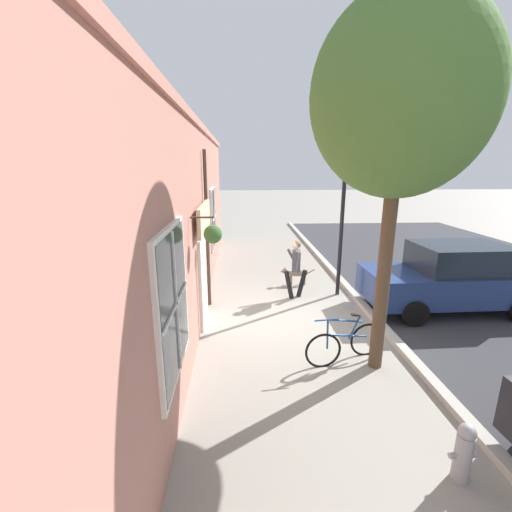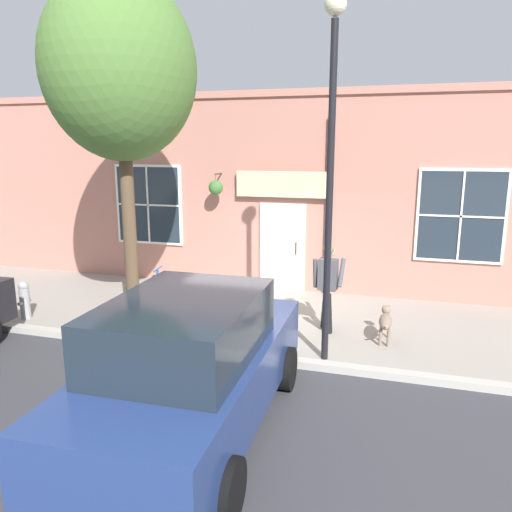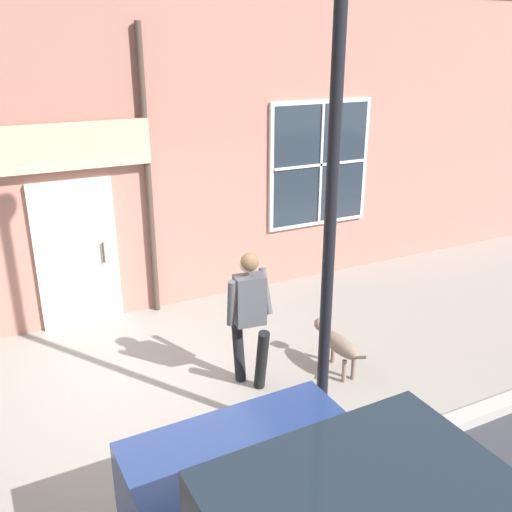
{
  "view_description": "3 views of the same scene",
  "coord_description": "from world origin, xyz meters",
  "px_view_note": "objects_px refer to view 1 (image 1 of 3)",
  "views": [
    {
      "loc": [
        -1.31,
        -7.85,
        3.68
      ],
      "look_at": [
        -0.81,
        1.82,
        1.11
      ],
      "focal_mm": 24.0,
      "sensor_mm": 36.0,
      "label": 1
    },
    {
      "loc": [
        9.22,
        2.55,
        3.42
      ],
      "look_at": [
        -1.18,
        -0.53,
        1.02
      ],
      "focal_mm": 35.0,
      "sensor_mm": 36.0,
      "label": 2
    },
    {
      "loc": [
        5.52,
        -1.23,
        3.84
      ],
      "look_at": [
        -1.13,
        2.08,
        1.0
      ],
      "focal_mm": 40.0,
      "sensor_mm": 36.0,
      "label": 3
    }
  ],
  "objects_px": {
    "parked_car_mid_block": "(452,277)",
    "fire_hydrant": "(464,451)",
    "street_lamp": "(345,170)",
    "street_tree_by_curb": "(402,103)",
    "pedestrian_walking": "(296,264)",
    "leaning_bicycle": "(346,343)",
    "dog_on_leash": "(296,273)"
  },
  "relations": [
    {
      "from": "pedestrian_walking",
      "to": "street_tree_by_curb",
      "type": "distance_m",
      "value": 5.13
    },
    {
      "from": "street_tree_by_curb",
      "to": "leaning_bicycle",
      "type": "relative_size",
      "value": 3.75
    },
    {
      "from": "pedestrian_walking",
      "to": "street_lamp",
      "type": "height_order",
      "value": "street_lamp"
    },
    {
      "from": "parked_car_mid_block",
      "to": "fire_hydrant",
      "type": "bearing_deg",
      "value": -120.14
    },
    {
      "from": "parked_car_mid_block",
      "to": "fire_hydrant",
      "type": "distance_m",
      "value": 5.71
    },
    {
      "from": "street_tree_by_curb",
      "to": "parked_car_mid_block",
      "type": "xyz_separation_m",
      "value": [
        2.91,
        2.46,
        -3.74
      ]
    },
    {
      "from": "dog_on_leash",
      "to": "parked_car_mid_block",
      "type": "xyz_separation_m",
      "value": [
        3.69,
        -2.12,
        0.51
      ]
    },
    {
      "from": "dog_on_leash",
      "to": "street_lamp",
      "type": "height_order",
      "value": "street_lamp"
    },
    {
      "from": "pedestrian_walking",
      "to": "fire_hydrant",
      "type": "bearing_deg",
      "value": -80.15
    },
    {
      "from": "leaning_bicycle",
      "to": "parked_car_mid_block",
      "type": "xyz_separation_m",
      "value": [
        3.46,
        2.29,
        0.5
      ]
    },
    {
      "from": "street_tree_by_curb",
      "to": "fire_hydrant",
      "type": "distance_m",
      "value": 4.89
    },
    {
      "from": "street_tree_by_curb",
      "to": "fire_hydrant",
      "type": "relative_size",
      "value": 8.15
    },
    {
      "from": "street_tree_by_curb",
      "to": "dog_on_leash",
      "type": "bearing_deg",
      "value": 99.73
    },
    {
      "from": "pedestrian_walking",
      "to": "dog_on_leash",
      "type": "height_order",
      "value": "pedestrian_walking"
    },
    {
      "from": "parked_car_mid_block",
      "to": "leaning_bicycle",
      "type": "bearing_deg",
      "value": -146.51
    },
    {
      "from": "pedestrian_walking",
      "to": "leaning_bicycle",
      "type": "distance_m",
      "value": 3.41
    },
    {
      "from": "street_lamp",
      "to": "pedestrian_walking",
      "type": "bearing_deg",
      "value": -172.62
    },
    {
      "from": "pedestrian_walking",
      "to": "street_tree_by_curb",
      "type": "xyz_separation_m",
      "value": [
        0.99,
        -3.5,
        3.63
      ]
    },
    {
      "from": "pedestrian_walking",
      "to": "street_lamp",
      "type": "relative_size",
      "value": 0.3
    },
    {
      "from": "street_tree_by_curb",
      "to": "parked_car_mid_block",
      "type": "height_order",
      "value": "street_tree_by_curb"
    },
    {
      "from": "leaning_bicycle",
      "to": "street_lamp",
      "type": "relative_size",
      "value": 0.3
    },
    {
      "from": "street_lamp",
      "to": "parked_car_mid_block",
      "type": "bearing_deg",
      "value": -24.72
    },
    {
      "from": "street_tree_by_curb",
      "to": "street_lamp",
      "type": "relative_size",
      "value": 1.13
    },
    {
      "from": "dog_on_leash",
      "to": "street_lamp",
      "type": "xyz_separation_m",
      "value": [
        1.08,
        -0.91,
        3.17
      ]
    },
    {
      "from": "dog_on_leash",
      "to": "parked_car_mid_block",
      "type": "relative_size",
      "value": 0.26
    },
    {
      "from": "dog_on_leash",
      "to": "street_tree_by_curb",
      "type": "height_order",
      "value": "street_tree_by_curb"
    },
    {
      "from": "pedestrian_walking",
      "to": "street_lamp",
      "type": "bearing_deg",
      "value": 7.38
    },
    {
      "from": "street_lamp",
      "to": "fire_hydrant",
      "type": "bearing_deg",
      "value": -92.32
    },
    {
      "from": "leaning_bicycle",
      "to": "fire_hydrant",
      "type": "xyz_separation_m",
      "value": [
        0.6,
        -2.63,
        0.02
      ]
    },
    {
      "from": "pedestrian_walking",
      "to": "dog_on_leash",
      "type": "relative_size",
      "value": 1.5
    },
    {
      "from": "street_lamp",
      "to": "fire_hydrant",
      "type": "distance_m",
      "value": 6.89
    },
    {
      "from": "pedestrian_walking",
      "to": "leaning_bicycle",
      "type": "bearing_deg",
      "value": -82.64
    }
  ]
}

